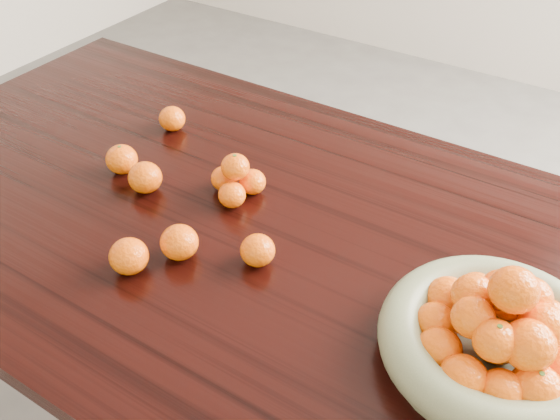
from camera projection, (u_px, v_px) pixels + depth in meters
The scene contains 9 objects.
dining_table at pixel (285, 270), 1.26m from camera, with size 2.00×1.00×0.75m.
fruit_bowl at pixel (497, 339), 0.94m from camera, with size 0.36×0.36×0.18m.
orange_pyramid at pixel (236, 180), 1.29m from camera, with size 0.11×0.12×0.10m.
loose_orange_0 at pixel (122, 159), 1.36m from camera, with size 0.07×0.07×0.06m, color orange.
loose_orange_1 at pixel (129, 256), 1.11m from camera, with size 0.07×0.07×0.07m, color orange.
loose_orange_2 at pixel (179, 242), 1.14m from camera, with size 0.07×0.07×0.07m, color orange.
loose_orange_3 at pixel (145, 177), 1.30m from camera, with size 0.07×0.07×0.07m, color orange.
loose_orange_4 at pixel (258, 250), 1.13m from camera, with size 0.06×0.06×0.06m, color orange.
loose_orange_5 at pixel (172, 119), 1.50m from camera, with size 0.06×0.06×0.06m, color orange.
Camera 1 is at (0.49, -0.77, 1.54)m, focal length 40.00 mm.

